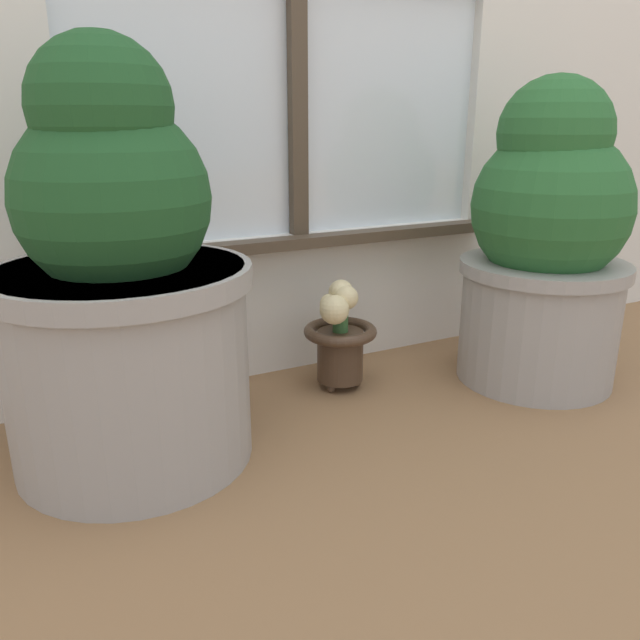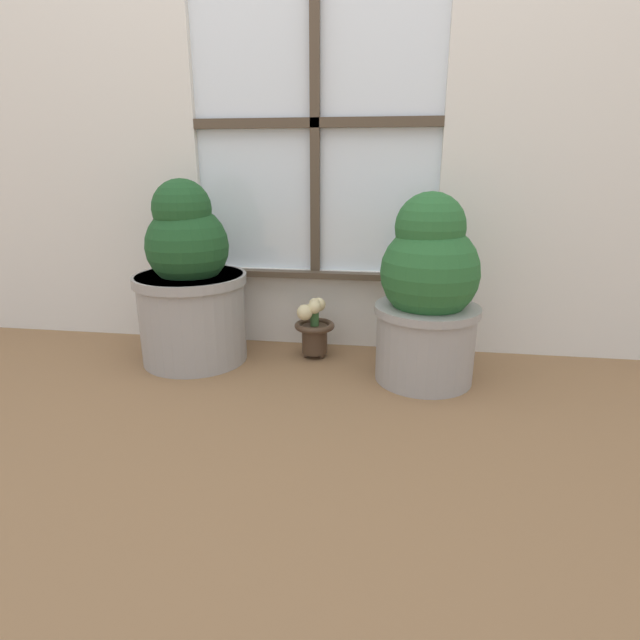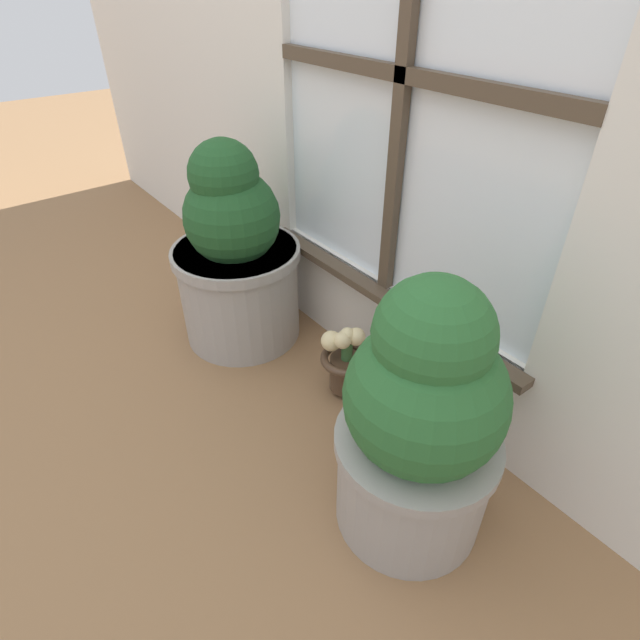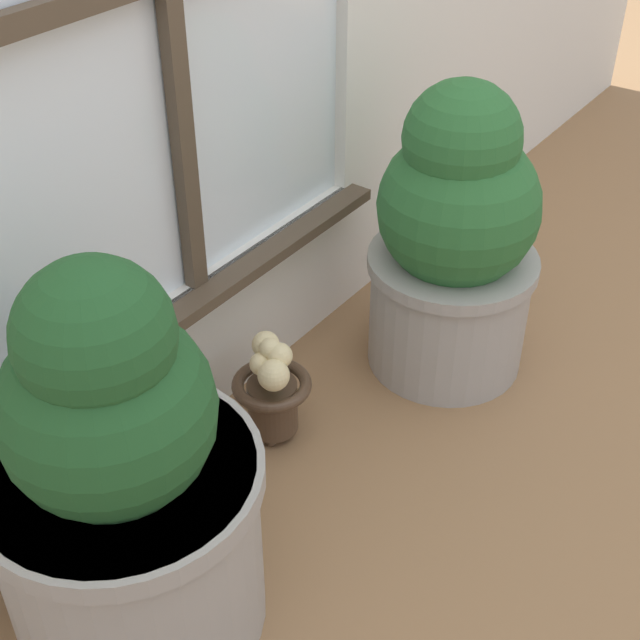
% 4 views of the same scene
% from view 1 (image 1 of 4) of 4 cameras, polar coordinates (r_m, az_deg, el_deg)
% --- Properties ---
extents(ground_plane, '(10.00, 10.00, 0.00)m').
position_cam_1_polar(ground_plane, '(1.08, 11.19, -13.66)').
color(ground_plane, olive).
extents(potted_plant_left, '(0.42, 0.42, 0.68)m').
position_cam_1_polar(potted_plant_left, '(1.05, -17.63, 2.56)').
color(potted_plant_left, '#9E9993').
rests_on(potted_plant_left, ground_plane).
extents(potted_plant_right, '(0.36, 0.36, 0.65)m').
position_cam_1_polar(potted_plant_right, '(1.41, 19.99, 6.58)').
color(potted_plant_right, '#9E9993').
rests_on(potted_plant_right, ground_plane).
extents(flower_vase, '(0.16, 0.16, 0.24)m').
position_cam_1_polar(flower_vase, '(1.32, 1.82, -1.29)').
color(flower_vase, '#473323').
rests_on(flower_vase, ground_plane).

